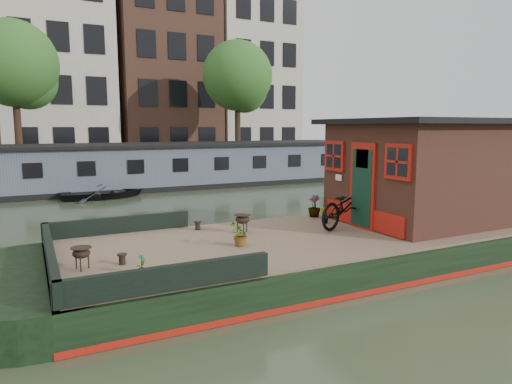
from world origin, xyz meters
name	(u,v)px	position (x,y,z in m)	size (l,w,h in m)	color
ground	(345,259)	(0.00, 0.00, 0.00)	(120.00, 120.00, 0.00)	#313F28
houseboat_hull	(294,254)	(-1.33, 0.00, 0.27)	(14.01, 4.02, 0.60)	black
houseboat_deck	(346,231)	(0.00, 0.00, 0.62)	(11.80, 3.80, 0.05)	#7B624C
bow_bulwark	(105,250)	(-5.07, 0.00, 0.82)	(3.00, 4.00, 0.35)	black
cabin	(422,170)	(2.19, 0.00, 1.88)	(4.00, 3.50, 2.42)	#341A14
bicycle	(346,205)	(0.20, 0.28, 1.13)	(0.64, 1.85, 0.97)	black
potted_plant_a	(142,264)	(-4.69, -1.07, 0.82)	(0.18, 0.12, 0.34)	#984C2B
potted_plant_b	(324,215)	(-0.01, 0.80, 0.84)	(0.20, 0.17, 0.37)	brown
potted_plant_c	(240,235)	(-2.65, -0.22, 0.87)	(0.40, 0.35, 0.45)	#98582C
potted_plant_d	(314,206)	(0.20, 1.54, 0.93)	(0.31, 0.31, 0.55)	#9A3E2A
potted_plant_e	(256,260)	(-2.98, -1.56, 0.78)	(0.14, 0.09, 0.26)	brown
brazier_front	(82,258)	(-5.48, -0.41, 0.83)	(0.34, 0.34, 0.37)	black
brazier_rear	(243,224)	(-2.14, 0.77, 0.85)	(0.36, 0.36, 0.39)	black
bollard_port	(198,226)	(-2.90, 1.47, 0.74)	(0.17, 0.17, 0.19)	black
bollard_stbd	(122,259)	(-4.86, -0.41, 0.74)	(0.16, 0.16, 0.18)	black
dinghy	(103,190)	(-3.48, 11.50, 0.34)	(2.36, 3.30, 0.68)	black
far_houseboat	(168,167)	(0.00, 14.00, 0.97)	(20.40, 4.40, 2.11)	#4C5466
quay	(139,167)	(0.00, 20.50, 0.45)	(60.00, 6.00, 0.90)	#47443F
townhouse_row	(117,58)	(0.15, 27.50, 7.90)	(27.25, 8.00, 16.50)	brown
tree_left	(17,68)	(-6.36, 19.07, 5.89)	(4.40, 4.40, 7.40)	#332316
tree_right	(239,79)	(6.14, 19.07, 5.89)	(4.40, 4.40, 7.40)	#332316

